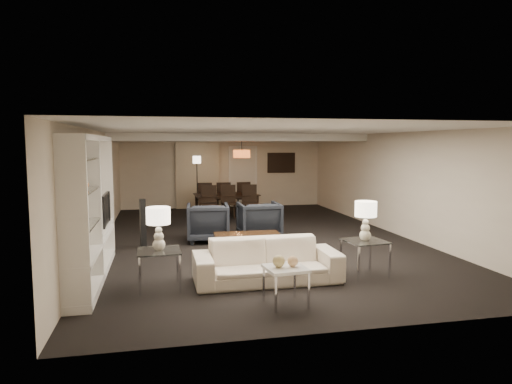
{
  "coord_description": "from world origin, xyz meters",
  "views": [
    {
      "loc": [
        -2.23,
        -10.38,
        2.22
      ],
      "look_at": [
        0.0,
        0.0,
        1.1
      ],
      "focal_mm": 32.0,
      "sensor_mm": 36.0,
      "label": 1
    }
  ],
  "objects_px": {
    "chair_fm": "(224,198)",
    "chair_nr": "(250,202)",
    "marble_table": "(286,286)",
    "chair_fl": "(205,198)",
    "coffee_table": "(248,246)",
    "side_table_right": "(365,258)",
    "armchair_left": "(208,222)",
    "armchair_right": "(259,220)",
    "vase_blue": "(78,223)",
    "dining_table": "(227,205)",
    "pendant_light": "(242,154)",
    "floor_lamp": "(197,184)",
    "television": "(100,209)",
    "chair_nl": "(209,203)",
    "sofa": "(267,261)",
    "table_lamp_right": "(366,221)",
    "floor_speaker": "(143,224)",
    "table_lamp_left": "(159,229)",
    "chair_nm": "(230,203)",
    "side_table_left": "(159,269)",
    "vase_amber": "(83,183)",
    "chair_fr": "(242,197)"
  },
  "relations": [
    {
      "from": "chair_fm",
      "to": "chair_nr",
      "type": "bearing_deg",
      "value": 121.43
    },
    {
      "from": "marble_table",
      "to": "chair_fl",
      "type": "relative_size",
      "value": 0.53
    },
    {
      "from": "coffee_table",
      "to": "side_table_right",
      "type": "relative_size",
      "value": 2.0
    },
    {
      "from": "armchair_left",
      "to": "armchair_right",
      "type": "distance_m",
      "value": 1.2
    },
    {
      "from": "vase_blue",
      "to": "dining_table",
      "type": "distance_m",
      "value": 7.97
    },
    {
      "from": "pendant_light",
      "to": "floor_lamp",
      "type": "height_order",
      "value": "pendant_light"
    },
    {
      "from": "television",
      "to": "chair_nl",
      "type": "height_order",
      "value": "television"
    },
    {
      "from": "sofa",
      "to": "armchair_right",
      "type": "height_order",
      "value": "armchair_right"
    },
    {
      "from": "coffee_table",
      "to": "table_lamp_right",
      "type": "xyz_separation_m",
      "value": [
        1.7,
        -1.6,
        0.7
      ]
    },
    {
      "from": "sofa",
      "to": "floor_speaker",
      "type": "distance_m",
      "value": 3.52
    },
    {
      "from": "table_lamp_left",
      "to": "chair_fm",
      "type": "relative_size",
      "value": 0.66
    },
    {
      "from": "chair_fl",
      "to": "floor_lamp",
      "type": "bearing_deg",
      "value": -64.65
    },
    {
      "from": "table_lamp_right",
      "to": "chair_nr",
      "type": "relative_size",
      "value": 0.66
    },
    {
      "from": "pendant_light",
      "to": "chair_nl",
      "type": "distance_m",
      "value": 1.93
    },
    {
      "from": "armchair_right",
      "to": "table_lamp_left",
      "type": "distance_m",
      "value": 4.05
    },
    {
      "from": "side_table_right",
      "to": "chair_nl",
      "type": "bearing_deg",
      "value": 107.59
    },
    {
      "from": "dining_table",
      "to": "chair_nm",
      "type": "bearing_deg",
      "value": -91.84
    },
    {
      "from": "armchair_right",
      "to": "floor_speaker",
      "type": "height_order",
      "value": "floor_speaker"
    },
    {
      "from": "side_table_left",
      "to": "chair_fm",
      "type": "distance_m",
      "value": 7.73
    },
    {
      "from": "sofa",
      "to": "armchair_left",
      "type": "xyz_separation_m",
      "value": [
        -0.6,
        3.3,
        0.09
      ]
    },
    {
      "from": "chair_nl",
      "to": "coffee_table",
      "type": "bearing_deg",
      "value": -84.98
    },
    {
      "from": "pendant_light",
      "to": "armchair_left",
      "type": "distance_m",
      "value": 4.14
    },
    {
      "from": "table_lamp_right",
      "to": "vase_blue",
      "type": "relative_size",
      "value": 3.69
    },
    {
      "from": "sofa",
      "to": "coffee_table",
      "type": "height_order",
      "value": "sofa"
    },
    {
      "from": "pendant_light",
      "to": "marble_table",
      "type": "relative_size",
      "value": 0.97
    },
    {
      "from": "chair_fl",
      "to": "side_table_left",
      "type": "bearing_deg",
      "value": 83.41
    },
    {
      "from": "coffee_table",
      "to": "table_lamp_left",
      "type": "relative_size",
      "value": 1.94
    },
    {
      "from": "table_lamp_left",
      "to": "chair_nl",
      "type": "xyz_separation_m",
      "value": [
        1.45,
        6.15,
        -0.43
      ]
    },
    {
      "from": "vase_amber",
      "to": "chair_nl",
      "type": "bearing_deg",
      "value": 67.78
    },
    {
      "from": "sofa",
      "to": "table_lamp_right",
      "type": "relative_size",
      "value": 3.53
    },
    {
      "from": "vase_amber",
      "to": "chair_nl",
      "type": "distance_m",
      "value": 6.75
    },
    {
      "from": "coffee_table",
      "to": "side_table_right",
      "type": "xyz_separation_m",
      "value": [
        1.7,
        -1.6,
        0.07
      ]
    },
    {
      "from": "coffee_table",
      "to": "chair_fr",
      "type": "xyz_separation_m",
      "value": [
        0.95,
        5.85,
        0.28
      ]
    },
    {
      "from": "floor_speaker",
      "to": "chair_nl",
      "type": "bearing_deg",
      "value": 46.19
    },
    {
      "from": "vase_blue",
      "to": "chair_nl",
      "type": "height_order",
      "value": "vase_blue"
    },
    {
      "from": "pendant_light",
      "to": "floor_lamp",
      "type": "relative_size",
      "value": 0.28
    },
    {
      "from": "armchair_right",
      "to": "floor_speaker",
      "type": "relative_size",
      "value": 0.9
    },
    {
      "from": "table_lamp_left",
      "to": "floor_speaker",
      "type": "height_order",
      "value": "table_lamp_left"
    },
    {
      "from": "chair_nr",
      "to": "vase_amber",
      "type": "bearing_deg",
      "value": -113.49
    },
    {
      "from": "vase_amber",
      "to": "side_table_left",
      "type": "bearing_deg",
      "value": 0.24
    },
    {
      "from": "chair_nr",
      "to": "television",
      "type": "bearing_deg",
      "value": -121.59
    },
    {
      "from": "floor_lamp",
      "to": "dining_table",
      "type": "bearing_deg",
      "value": -55.62
    },
    {
      "from": "chair_nm",
      "to": "chair_fm",
      "type": "bearing_deg",
      "value": 84.67
    },
    {
      "from": "armchair_left",
      "to": "vase_amber",
      "type": "xyz_separation_m",
      "value": [
        -2.17,
        -3.3,
        1.21
      ]
    },
    {
      "from": "armchair_right",
      "to": "television",
      "type": "height_order",
      "value": "television"
    },
    {
      "from": "coffee_table",
      "to": "chair_nm",
      "type": "height_order",
      "value": "chair_nm"
    },
    {
      "from": "armchair_left",
      "to": "chair_nl",
      "type": "xyz_separation_m",
      "value": [
        0.35,
        2.85,
        0.07
      ]
    },
    {
      "from": "floor_speaker",
      "to": "dining_table",
      "type": "distance_m",
      "value": 4.6
    },
    {
      "from": "chair_fr",
      "to": "floor_lamp",
      "type": "relative_size",
      "value": 0.55
    },
    {
      "from": "armchair_right",
      "to": "chair_nm",
      "type": "bearing_deg",
      "value": -85.03
    }
  ]
}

